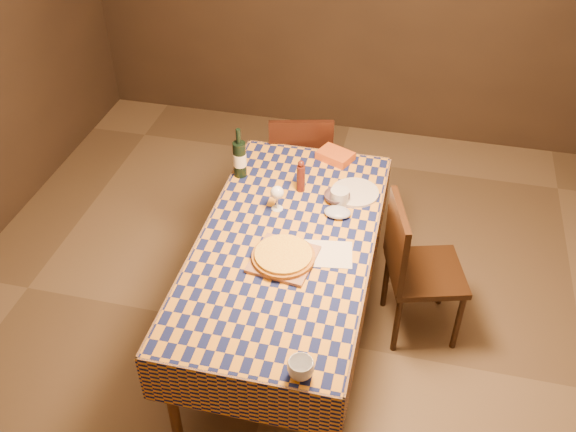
{
  "coord_description": "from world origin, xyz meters",
  "views": [
    {
      "loc": [
        0.6,
        -2.51,
        3.05
      ],
      "look_at": [
        0.0,
        0.05,
        0.9
      ],
      "focal_mm": 40.0,
      "sensor_mm": 36.0,
      "label": 1
    }
  ],
  "objects": [
    {
      "name": "flour_patch",
      "position": [
        0.23,
        -0.06,
        0.77
      ],
      "size": [
        0.3,
        0.25,
        0.0
      ],
      "primitive_type": "cube",
      "rotation": [
        0.0,
        0.0,
        0.15
      ],
      "color": "silver",
      "rests_on": "dining_table"
    },
    {
      "name": "tumbler",
      "position": [
        0.26,
        -0.84,
        0.82
      ],
      "size": [
        0.15,
        0.15,
        0.09
      ],
      "primitive_type": "imported",
      "rotation": [
        0.0,
        0.0,
        -0.39
      ],
      "color": "white",
      "rests_on": "dining_table"
    },
    {
      "name": "deli_tub",
      "position": [
        0.22,
        0.39,
        0.81
      ],
      "size": [
        0.12,
        0.12,
        0.09
      ],
      "primitive_type": "cylinder",
      "rotation": [
        0.0,
        0.0,
        -0.12
      ],
      "color": "silver",
      "rests_on": "dining_table"
    },
    {
      "name": "pizza",
      "position": [
        0.02,
        -0.16,
        0.81
      ],
      "size": [
        0.36,
        0.36,
        0.03
      ],
      "color": "#9E5F1A",
      "rests_on": "cutting_board"
    },
    {
      "name": "flour_bag",
      "position": [
        0.23,
        0.27,
        0.79
      ],
      "size": [
        0.16,
        0.13,
        0.04
      ],
      "primitive_type": "ellipsoid",
      "rotation": [
        0.0,
        0.0,
        -0.1
      ],
      "color": "#9DAAC9",
      "rests_on": "dining_table"
    },
    {
      "name": "chair_far",
      "position": [
        -0.15,
        1.08,
        0.52
      ],
      "size": [
        0.51,
        0.52,
        0.93
      ],
      "color": "black",
      "rests_on": "ground"
    },
    {
      "name": "wine_bottle",
      "position": [
        -0.41,
        0.53,
        0.89
      ],
      "size": [
        0.1,
        0.1,
        0.32
      ],
      "color": "black",
      "rests_on": "dining_table"
    },
    {
      "name": "room",
      "position": [
        0.0,
        0.0,
        1.35
      ],
      "size": [
        5.0,
        5.1,
        2.7
      ],
      "color": "brown",
      "rests_on": "ground"
    },
    {
      "name": "bowl",
      "position": [
        0.21,
        0.41,
        0.79
      ],
      "size": [
        0.19,
        0.19,
        0.05
      ],
      "primitive_type": "imported",
      "rotation": [
        0.0,
        0.0,
        -0.3
      ],
      "color": "#58424A",
      "rests_on": "dining_table"
    },
    {
      "name": "dining_table",
      "position": [
        0.0,
        0.0,
        0.69
      ],
      "size": [
        0.94,
        1.84,
        0.77
      ],
      "color": "brown",
      "rests_on": "ground"
    },
    {
      "name": "takeout_container",
      "position": [
        0.12,
        0.83,
        0.8
      ],
      "size": [
        0.25,
        0.22,
        0.05
      ],
      "primitive_type": "cube",
      "rotation": [
        0.0,
        0.0,
        -0.42
      ],
      "color": "#C05119",
      "rests_on": "dining_table"
    },
    {
      "name": "chair_right",
      "position": [
        0.69,
        0.24,
        0.52
      ],
      "size": [
        0.53,
        0.52,
        0.93
      ],
      "color": "black",
      "rests_on": "ground"
    },
    {
      "name": "pepper_mill",
      "position": [
        -0.02,
        0.46,
        0.87
      ],
      "size": [
        0.05,
        0.05,
        0.21
      ],
      "color": "#471810",
      "rests_on": "dining_table"
    },
    {
      "name": "cutting_board",
      "position": [
        0.02,
        -0.16,
        0.78
      ],
      "size": [
        0.35,
        0.35,
        0.02
      ],
      "primitive_type": "cube",
      "rotation": [
        0.0,
        0.0,
        -0.13
      ],
      "color": "#996648",
      "rests_on": "dining_table"
    },
    {
      "name": "wine_glass",
      "position": [
        -0.11,
        0.25,
        0.88
      ],
      "size": [
        0.08,
        0.08,
        0.16
      ],
      "color": "white",
      "rests_on": "dining_table"
    },
    {
      "name": "white_plate",
      "position": [
        0.3,
        0.5,
        0.78
      ],
      "size": [
        0.29,
        0.29,
        0.02
      ],
      "primitive_type": "cylinder",
      "rotation": [
        0.0,
        0.0,
        -0.03
      ],
      "color": "silver",
      "rests_on": "dining_table"
    }
  ]
}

